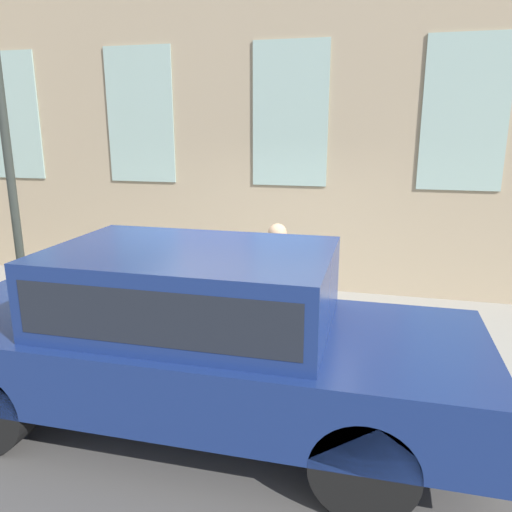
% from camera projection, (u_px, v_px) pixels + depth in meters
% --- Properties ---
extents(ground_plane, '(80.00, 80.00, 0.00)m').
position_uv_depth(ground_plane, '(249.00, 362.00, 5.92)').
color(ground_plane, '#514F4C').
extents(sidewalk, '(2.52, 60.00, 0.12)m').
position_uv_depth(sidewalk, '(271.00, 318.00, 7.09)').
color(sidewalk, '#9E9B93').
rests_on(sidewalk, ground_plane).
extents(fire_hydrant, '(0.36, 0.47, 0.80)m').
position_uv_depth(fire_hydrant, '(236.00, 303.00, 6.34)').
color(fire_hydrant, '#2D7260').
rests_on(fire_hydrant, sidewalk).
extents(person, '(0.35, 0.23, 1.45)m').
position_uv_depth(person, '(277.00, 270.00, 6.15)').
color(person, navy).
rests_on(person, sidewalk).
extents(parked_car_navy_near, '(1.82, 5.05, 1.69)m').
position_uv_depth(parked_car_navy_near, '(193.00, 329.00, 4.48)').
color(parked_car_navy_near, black).
rests_on(parked_car_navy_near, ground_plane).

